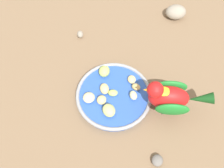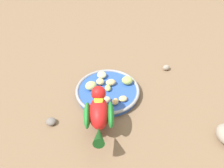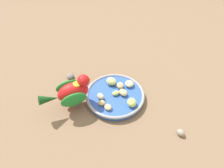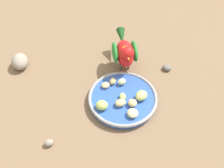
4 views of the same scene
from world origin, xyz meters
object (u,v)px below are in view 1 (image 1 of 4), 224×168
apple_piece_5 (104,89)px  apple_piece_4 (102,100)px  apple_piece_2 (109,110)px  parrot (170,97)px  pebble_1 (80,34)px  apple_piece_6 (136,87)px  apple_piece_0 (113,93)px  feeding_bowl (114,96)px  pebble_0 (157,160)px  apple_piece_8 (133,95)px  rock_large (176,12)px  apple_piece_7 (89,98)px  apple_piece_3 (132,79)px  apple_piece_1 (104,71)px

apple_piece_5 → apple_piece_4: bearing=-107.7°
apple_piece_2 → parrot: size_ratio=0.21×
parrot → pebble_1: size_ratio=7.17×
apple_piece_6 → apple_piece_0: bearing=-170.5°
apple_piece_0 → apple_piece_6: apple_piece_6 is taller
feeding_bowl → pebble_0: (0.08, -0.18, -0.00)m
apple_piece_0 → apple_piece_2: apple_piece_2 is taller
apple_piece_8 → parrot: size_ratio=0.15×
apple_piece_0 → apple_piece_8: apple_piece_8 is taller
parrot → rock_large: size_ratio=2.65×
apple_piece_7 → apple_piece_8: bearing=-3.1°
apple_piece_4 → rock_large: 0.40m
rock_large → apple_piece_3: bearing=-126.9°
apple_piece_1 → apple_piece_7: (-0.05, -0.08, -0.00)m
apple_piece_5 → rock_large: size_ratio=0.48×
pebble_0 → apple_piece_3: bearing=97.9°
apple_piece_2 → apple_piece_8: (0.07, 0.04, -0.00)m
apple_piece_7 → pebble_0: (0.15, -0.18, -0.02)m
apple_piece_4 → apple_piece_6: (0.10, 0.03, -0.00)m
apple_piece_7 → rock_large: size_ratio=0.47×
apple_piece_4 → pebble_1: size_ratio=1.05×
apple_piece_0 → parrot: 0.15m
apple_piece_1 → apple_piece_6: bearing=-35.1°
parrot → rock_large: (0.10, 0.33, -0.05)m
apple_piece_0 → apple_piece_5: size_ratio=0.80×
feeding_bowl → apple_piece_1: (-0.02, 0.07, 0.02)m
apple_piece_1 → apple_piece_4: size_ratio=1.35×
parrot → rock_large: 0.35m
apple_piece_3 → apple_piece_4: 0.10m
apple_piece_6 → rock_large: (0.17, 0.27, -0.01)m
apple_piece_1 → pebble_1: 0.17m
feeding_bowl → apple_piece_3: (0.05, 0.04, 0.01)m
apple_piece_5 → apple_piece_1: bearing=85.1°
apple_piece_1 → apple_piece_5: (-0.00, -0.05, -0.00)m
apple_piece_1 → rock_large: bearing=39.7°
rock_large → apple_piece_5: bearing=-134.4°
parrot → apple_piece_4: bearing=-0.8°
apple_piece_1 → apple_piece_2: 0.12m
apple_piece_2 → pebble_0: size_ratio=1.27×
apple_piece_3 → apple_piece_8: 0.05m
apple_piece_0 → rock_large: rock_large is taller
apple_piece_2 → apple_piece_8: bearing=28.5°
apple_piece_8 → pebble_1: bearing=118.5°
apple_piece_6 → pebble_0: (0.02, -0.19, -0.02)m
apple_piece_1 → apple_piece_3: apple_piece_1 is taller
feeding_bowl → pebble_1: feeding_bowl is taller
apple_piece_3 → apple_piece_7: apple_piece_7 is taller
apple_piece_1 → pebble_1: apple_piece_1 is taller
apple_piece_0 → apple_piece_6: bearing=9.5°
apple_piece_6 → apple_piece_3: bearing=107.3°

